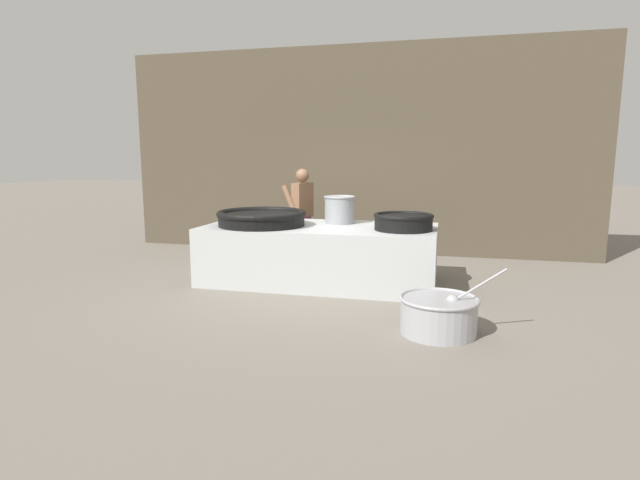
% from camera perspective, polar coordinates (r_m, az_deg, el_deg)
% --- Properties ---
extents(ground_plane, '(60.00, 60.00, 0.00)m').
position_cam_1_polar(ground_plane, '(7.48, 0.00, -4.77)').
color(ground_plane, slate).
extents(back_wall, '(9.09, 0.24, 3.92)m').
position_cam_1_polar(back_wall, '(9.78, 3.71, 10.10)').
color(back_wall, '#4C4233').
rests_on(back_wall, ground_plane).
extents(hearth_platform, '(3.37, 1.61, 0.84)m').
position_cam_1_polar(hearth_platform, '(7.39, 0.00, -1.61)').
color(hearth_platform, '#B2B7B7').
rests_on(hearth_platform, ground_plane).
extents(giant_wok_near, '(1.31, 1.31, 0.23)m').
position_cam_1_polar(giant_wok_near, '(7.38, -6.69, 2.58)').
color(giant_wok_near, black).
rests_on(giant_wok_near, hearth_platform).
extents(giant_wok_far, '(0.83, 0.83, 0.23)m').
position_cam_1_polar(giant_wok_far, '(6.97, 9.51, 2.14)').
color(giant_wok_far, black).
rests_on(giant_wok_far, hearth_platform).
extents(stock_pot, '(0.48, 0.48, 0.42)m').
position_cam_1_polar(stock_pot, '(7.59, 2.24, 3.55)').
color(stock_pot, gray).
rests_on(stock_pot, hearth_platform).
extents(cook, '(0.47, 0.65, 1.65)m').
position_cam_1_polar(cook, '(8.68, -2.05, 3.16)').
color(cook, brown).
rests_on(cook, ground_plane).
extents(prep_bowl_vegetables, '(1.08, 0.83, 0.73)m').
position_cam_1_polar(prep_bowl_vegetables, '(5.42, 13.41, -8.14)').
color(prep_bowl_vegetables, '#9E9EA3').
rests_on(prep_bowl_vegetables, ground_plane).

